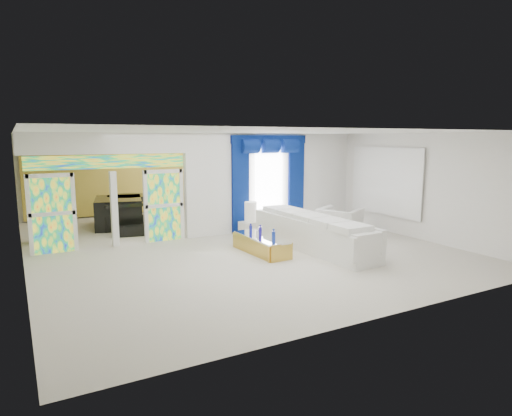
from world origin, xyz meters
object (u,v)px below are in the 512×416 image
coffee_table (261,245)px  grand_piano (119,212)px  white_sofa (312,234)px  console_table (259,227)px  armchair (340,221)px

coffee_table → grand_piano: size_ratio=0.99×
coffee_table → grand_piano: 5.72m
white_sofa → console_table: size_ratio=3.28×
white_sofa → grand_piano: 6.64m
armchair → grand_piano: bearing=25.3°
white_sofa → console_table: bearing=95.0°
coffee_table → armchair: size_ratio=1.57×
console_table → white_sofa: bearing=-82.3°
coffee_table → grand_piano: bearing=114.8°
coffee_table → armchair: armchair is taller
console_table → coffee_table: bearing=-118.1°
console_table → grand_piano: size_ratio=0.68×
armchair → console_table: bearing=37.2°
white_sofa → coffee_table: (-1.35, 0.30, -0.19)m
white_sofa → coffee_table: size_ratio=2.25×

